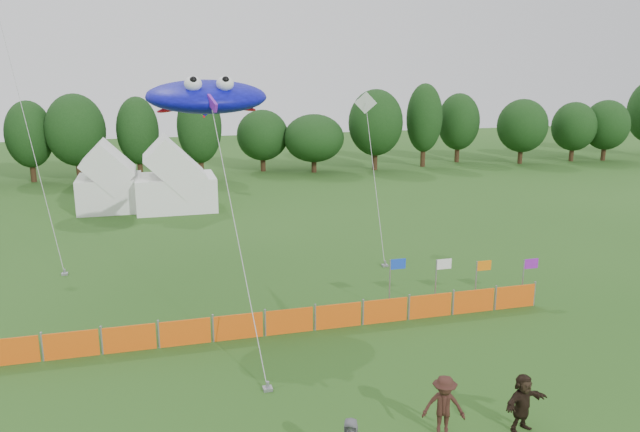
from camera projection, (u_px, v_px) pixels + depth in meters
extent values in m
cylinder|color=#382314|center=(33.00, 169.00, 55.96)|extent=(0.50, 0.50, 2.38)
ellipsoid|color=black|center=(29.00, 134.00, 55.23)|extent=(4.09, 4.09, 5.35)
cylinder|color=#382314|center=(79.00, 167.00, 56.19)|extent=(0.50, 0.50, 2.57)
ellipsoid|color=black|center=(75.00, 130.00, 55.40)|extent=(5.20, 5.20, 5.79)
cylinder|color=#382314|center=(140.00, 166.00, 57.51)|extent=(0.50, 0.50, 2.46)
ellipsoid|color=black|center=(138.00, 131.00, 56.75)|extent=(3.78, 3.78, 5.55)
cylinder|color=#382314|center=(201.00, 164.00, 57.58)|extent=(0.50, 0.50, 2.66)
ellipsoid|color=black|center=(199.00, 127.00, 56.76)|extent=(4.05, 4.05, 5.99)
cylinder|color=#382314|center=(263.00, 161.00, 61.72)|extent=(0.50, 0.50, 1.98)
ellipsoid|color=black|center=(262.00, 135.00, 61.11)|extent=(5.06, 5.06, 4.46)
cylinder|color=#382314|center=(314.00, 163.00, 61.10)|extent=(0.50, 0.50, 1.86)
ellipsoid|color=black|center=(314.00, 138.00, 60.53)|extent=(5.86, 5.86, 4.18)
cylinder|color=#382314|center=(375.00, 157.00, 62.46)|extent=(0.50, 0.50, 2.62)
ellipsoid|color=black|center=(376.00, 123.00, 61.65)|extent=(5.41, 5.41, 5.89)
cylinder|color=#382314|center=(423.00, 153.00, 64.43)|extent=(0.50, 0.50, 2.78)
ellipsoid|color=black|center=(424.00, 118.00, 63.58)|extent=(3.67, 3.67, 6.26)
cylinder|color=#382314|center=(457.00, 151.00, 67.51)|extent=(0.50, 0.50, 2.42)
ellipsoid|color=black|center=(459.00, 122.00, 66.76)|extent=(4.46, 4.46, 5.44)
cylinder|color=#382314|center=(520.00, 153.00, 66.50)|extent=(0.50, 0.50, 2.24)
ellipsoid|color=black|center=(522.00, 126.00, 65.82)|extent=(5.26, 5.26, 5.03)
cylinder|color=#382314|center=(572.00, 152.00, 68.19)|extent=(0.50, 0.50, 2.10)
ellipsoid|color=black|center=(574.00, 126.00, 67.54)|extent=(4.74, 4.74, 4.73)
cylinder|color=#382314|center=(604.00, 151.00, 68.71)|extent=(0.50, 0.50, 2.16)
ellipsoid|color=black|center=(606.00, 125.00, 68.05)|extent=(4.88, 4.88, 4.87)
cube|color=white|center=(110.00, 193.00, 45.29)|extent=(4.42, 4.42, 2.43)
cube|color=white|center=(176.00, 192.00, 45.35)|extent=(5.59, 4.47, 2.46)
cube|color=#E5540C|center=(10.00, 351.00, 21.77)|extent=(1.90, 0.06, 1.00)
cube|color=#E5540C|center=(71.00, 345.00, 22.29)|extent=(1.90, 0.06, 1.00)
cube|color=#E5540C|center=(129.00, 339.00, 22.81)|extent=(1.90, 0.06, 1.00)
cube|color=#E5540C|center=(185.00, 333.00, 23.32)|extent=(1.90, 0.06, 1.00)
cube|color=#E5540C|center=(238.00, 327.00, 23.84)|extent=(1.90, 0.06, 1.00)
cube|color=#E5540C|center=(289.00, 321.00, 24.35)|extent=(1.90, 0.06, 1.00)
cube|color=#E5540C|center=(338.00, 316.00, 24.87)|extent=(1.90, 0.06, 1.00)
cube|color=#E5540C|center=(385.00, 311.00, 25.38)|extent=(1.90, 0.06, 1.00)
cube|color=#E5540C|center=(430.00, 306.00, 25.90)|extent=(1.90, 0.06, 1.00)
cube|color=#E5540C|center=(473.00, 301.00, 26.41)|extent=(1.90, 0.06, 1.00)
cube|color=#E5540C|center=(515.00, 297.00, 26.93)|extent=(1.90, 0.06, 1.00)
cylinder|color=gray|center=(390.00, 285.00, 26.51)|extent=(0.06, 0.06, 2.27)
cube|color=blue|center=(398.00, 264.00, 26.39)|extent=(0.70, 0.02, 0.45)
cylinder|color=gray|center=(436.00, 284.00, 26.77)|extent=(0.06, 0.06, 2.18)
cube|color=white|center=(444.00, 264.00, 26.65)|extent=(0.70, 0.02, 0.45)
cylinder|color=gray|center=(476.00, 282.00, 27.43)|extent=(0.06, 0.06, 1.90)
cube|color=orange|center=(484.00, 266.00, 27.35)|extent=(0.70, 0.02, 0.45)
cylinder|color=gray|center=(523.00, 281.00, 27.44)|extent=(0.06, 0.06, 1.99)
cube|color=purple|center=(531.00, 264.00, 27.35)|extent=(0.70, 0.02, 0.45)
imported|color=#351B15|center=(444.00, 407.00, 17.44)|extent=(1.37, 1.07, 1.86)
imported|color=black|center=(522.00, 403.00, 17.76)|extent=(1.70, 0.96, 1.74)
ellipsoid|color=#0E0EC7|center=(207.00, 96.00, 26.29)|extent=(5.53, 4.46, 1.79)
sphere|color=white|center=(193.00, 84.00, 24.96)|extent=(0.72, 0.72, 0.72)
sphere|color=white|center=(225.00, 84.00, 25.29)|extent=(0.72, 0.72, 0.72)
ellipsoid|color=red|center=(174.00, 108.00, 26.21)|extent=(1.50, 0.66, 0.23)
ellipsoid|color=red|center=(239.00, 107.00, 26.91)|extent=(1.50, 0.66, 0.23)
cube|color=purple|center=(212.00, 103.00, 24.49)|extent=(0.37, 0.96, 0.70)
cylinder|color=#A5A5A5|center=(237.00, 233.00, 22.48)|extent=(0.75, 7.31, 8.68)
cube|color=gray|center=(268.00, 389.00, 20.16)|extent=(0.30, 0.30, 0.10)
cube|color=silver|center=(366.00, 103.00, 37.52)|extent=(1.34, 0.37, 1.34)
cylinder|color=#A5A5A5|center=(375.00, 179.00, 35.05)|extent=(1.27, 6.97, 8.06)
cube|color=gray|center=(385.00, 265.00, 32.57)|extent=(0.30, 0.30, 0.10)
cylinder|color=#A5A5A5|center=(26.00, 124.00, 33.35)|extent=(3.62, 9.06, 14.35)
cube|color=gray|center=(65.00, 274.00, 31.26)|extent=(0.30, 0.30, 0.10)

